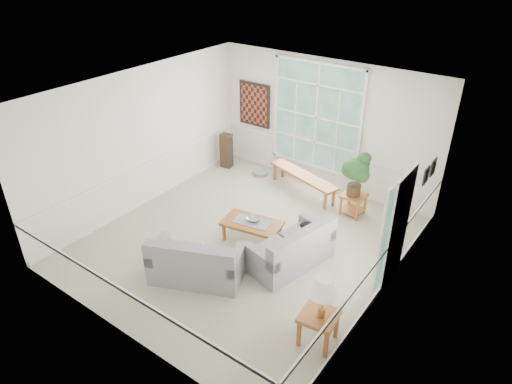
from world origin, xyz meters
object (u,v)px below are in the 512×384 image
(loveseat_front, at_px, (196,257))
(side_table, at_px, (318,328))
(end_table, at_px, (353,204))
(coffee_table, at_px, (252,231))
(loveseat_right, at_px, (290,244))

(loveseat_front, height_order, side_table, loveseat_front)
(end_table, bearing_deg, coffee_table, -119.62)
(end_table, bearing_deg, side_table, -72.28)
(loveseat_front, height_order, coffee_table, loveseat_front)
(loveseat_front, bearing_deg, loveseat_right, 25.50)
(coffee_table, bearing_deg, end_table, 50.23)
(loveseat_front, relative_size, coffee_table, 1.38)
(end_table, distance_m, side_table, 3.74)
(loveseat_right, height_order, loveseat_front, loveseat_right)
(end_table, height_order, side_table, side_table)
(coffee_table, xyz_separation_m, side_table, (2.31, -1.50, 0.06))
(loveseat_right, xyz_separation_m, coffee_table, (-0.98, 0.17, -0.22))
(loveseat_front, bearing_deg, side_table, -24.94)
(loveseat_right, distance_m, side_table, 1.89)
(loveseat_front, distance_m, end_table, 3.75)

